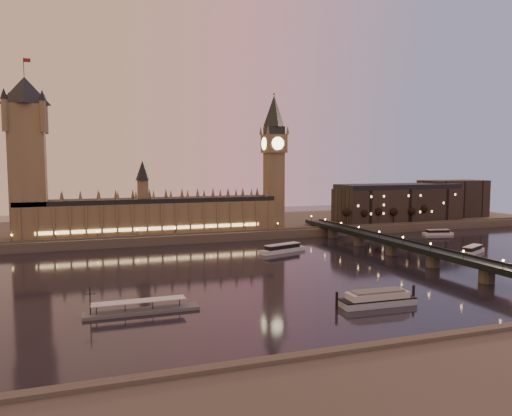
{
  "coord_description": "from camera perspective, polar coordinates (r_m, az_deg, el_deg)",
  "views": [
    {
      "loc": [
        -88.54,
        -238.9,
        56.74
      ],
      "look_at": [
        8.75,
        35.0,
        30.06
      ],
      "focal_mm": 35.0,
      "sensor_mm": 36.0,
      "label": 1
    }
  ],
  "objects": [
    {
      "name": "cruise_boat_a",
      "position": [
        317.0,
        3.05,
        -4.64
      ],
      "size": [
        33.76,
        17.49,
        5.31
      ],
      "rotation": [
        0.0,
        0.0,
        0.33
      ],
      "color": "silver",
      "rests_on": "ground"
    },
    {
      "name": "far_embankment",
      "position": [
        424.35,
        -3.17,
        -2.04
      ],
      "size": [
        560.0,
        130.0,
        6.0
      ],
      "primitive_type": "cube",
      "color": "#423D35",
      "rests_on": "ground"
    },
    {
      "name": "bare_tree_0",
      "position": [
        404.02,
        10.46,
        -0.56
      ],
      "size": [
        6.9,
        6.9,
        14.03
      ],
      "color": "black",
      "rests_on": "ground"
    },
    {
      "name": "palace_of_westminster",
      "position": [
        364.82,
        -11.84,
        -0.38
      ],
      "size": [
        180.0,
        26.62,
        52.0
      ],
      "color": "brown",
      "rests_on": "ground"
    },
    {
      "name": "ground",
      "position": [
        261.02,
        0.77,
        -7.31
      ],
      "size": [
        700.0,
        700.0,
        0.0
      ],
      "primitive_type": "plane",
      "color": "black",
      "rests_on": "ground"
    },
    {
      "name": "moored_barge",
      "position": [
        206.98,
        13.72,
        -10.02
      ],
      "size": [
        35.82,
        9.75,
        6.57
      ],
      "rotation": [
        0.0,
        0.0,
        -0.03
      ],
      "color": "#9AB1C5",
      "rests_on": "ground"
    },
    {
      "name": "big_ben",
      "position": [
        387.15,
        2.06,
        6.31
      ],
      "size": [
        17.68,
        17.68,
        104.0
      ],
      "color": "brown",
      "rests_on": "ground"
    },
    {
      "name": "bare_tree_5",
      "position": [
        445.17,
        18.67,
        -0.22
      ],
      "size": [
        6.9,
        6.9,
        14.03
      ],
      "color": "black",
      "rests_on": "ground"
    },
    {
      "name": "westminster_bridge",
      "position": [
        303.56,
        17.27,
        -4.71
      ],
      "size": [
        13.2,
        260.0,
        15.3
      ],
      "color": "black",
      "rests_on": "ground"
    },
    {
      "name": "bare_tree_2",
      "position": [
        419.42,
        13.94,
        -0.42
      ],
      "size": [
        6.9,
        6.9,
        14.03
      ],
      "color": "black",
      "rests_on": "ground"
    },
    {
      "name": "bare_tree_1",
      "position": [
        411.53,
        12.23,
        -0.49
      ],
      "size": [
        6.9,
        6.9,
        14.03
      ],
      "color": "black",
      "rests_on": "ground"
    },
    {
      "name": "city_block",
      "position": [
        467.25,
        17.87,
        0.76
      ],
      "size": [
        155.0,
        45.0,
        34.0
      ],
      "color": "black",
      "rests_on": "ground"
    },
    {
      "name": "pontoon_pier",
      "position": [
        197.04,
        -12.98,
        -11.25
      ],
      "size": [
        43.07,
        7.18,
        11.49
      ],
      "color": "#595B5E",
      "rests_on": "ground"
    },
    {
      "name": "bare_tree_4",
      "position": [
        436.26,
        17.16,
        -0.28
      ],
      "size": [
        6.9,
        6.9,
        14.03
      ],
      "color": "black",
      "rests_on": "ground"
    },
    {
      "name": "victoria_tower",
      "position": [
        361.39,
        -24.7,
        6.2
      ],
      "size": [
        31.68,
        31.68,
        118.0
      ],
      "color": "brown",
      "rests_on": "ground"
    },
    {
      "name": "bare_tree_3",
      "position": [
        427.67,
        15.58,
        -0.35
      ],
      "size": [
        6.9,
        6.9,
        14.03
      ],
      "color": "black",
      "rests_on": "ground"
    },
    {
      "name": "cruise_boat_c",
      "position": [
        340.26,
        23.5,
        -4.43
      ],
      "size": [
        24.81,
        17.2,
        4.9
      ],
      "rotation": [
        0.0,
        0.0,
        0.48
      ],
      "color": "silver",
      "rests_on": "ground"
    },
    {
      "name": "cruise_boat_b",
      "position": [
        416.27,
        20.07,
        -2.64
      ],
      "size": [
        24.24,
        10.64,
        4.34
      ],
      "rotation": [
        0.0,
        0.0,
        -0.21
      ],
      "color": "silver",
      "rests_on": "ground"
    }
  ]
}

